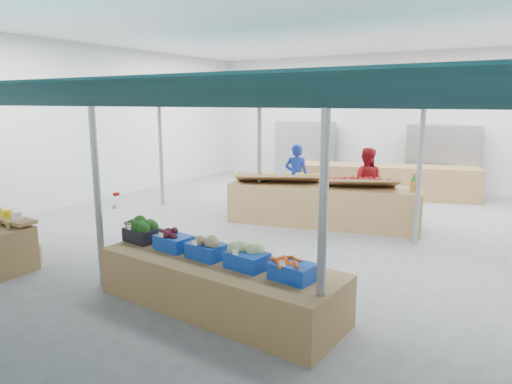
% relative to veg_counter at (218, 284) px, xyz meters
% --- Properties ---
extents(floor, '(13.00, 13.00, 0.00)m').
position_rel_veg_counter_xyz_m(floor, '(-0.92, 3.71, -0.33)').
color(floor, slate).
rests_on(floor, ground).
extents(hall, '(13.00, 13.00, 13.00)m').
position_rel_veg_counter_xyz_m(hall, '(-0.92, 5.15, 2.32)').
color(hall, silver).
rests_on(hall, ground).
extents(pole_grid, '(10.00, 4.60, 3.00)m').
position_rel_veg_counter_xyz_m(pole_grid, '(-0.17, 1.96, 1.48)').
color(pole_grid, gray).
rests_on(pole_grid, floor).
extents(awnings, '(9.50, 7.08, 0.30)m').
position_rel_veg_counter_xyz_m(awnings, '(-0.17, 1.96, 2.45)').
color(awnings, '#0B302D').
rests_on(awnings, pole_grid).
extents(back_shelving_left, '(2.00, 0.50, 2.00)m').
position_rel_veg_counter_xyz_m(back_shelving_left, '(-3.42, 9.71, 0.67)').
color(back_shelving_left, '#B23F33').
rests_on(back_shelving_left, floor).
extents(back_shelving_right, '(2.00, 0.50, 2.00)m').
position_rel_veg_counter_xyz_m(back_shelving_right, '(1.08, 9.71, 0.67)').
color(back_shelving_right, '#B23F33').
rests_on(back_shelving_right, floor).
extents(veg_counter, '(3.45, 1.33, 0.66)m').
position_rel_veg_counter_xyz_m(veg_counter, '(0.00, 0.00, 0.00)').
color(veg_counter, olive).
rests_on(veg_counter, floor).
extents(fruit_counter, '(4.26, 1.90, 0.89)m').
position_rel_veg_counter_xyz_m(fruit_counter, '(-0.51, 4.59, 0.11)').
color(fruit_counter, olive).
rests_on(fruit_counter, floor).
extents(far_counter, '(5.15, 2.54, 0.92)m').
position_rel_veg_counter_xyz_m(far_counter, '(-0.23, 8.31, 0.13)').
color(far_counter, olive).
rests_on(far_counter, floor).
extents(vendor_left, '(0.68, 0.52, 1.66)m').
position_rel_veg_counter_xyz_m(vendor_left, '(-1.71, 5.69, 0.50)').
color(vendor_left, navy).
rests_on(vendor_left, floor).
extents(vendor_right, '(0.93, 0.79, 1.66)m').
position_rel_veg_counter_xyz_m(vendor_right, '(0.09, 5.69, 0.50)').
color(vendor_right, maroon).
rests_on(vendor_right, floor).
extents(crate_broccoli, '(0.54, 0.43, 0.35)m').
position_rel_veg_counter_xyz_m(crate_broccoli, '(-1.46, 0.09, 0.49)').
color(crate_broccoli, black).
rests_on(crate_broccoli, veg_counter).
extents(crate_beets, '(0.54, 0.43, 0.29)m').
position_rel_veg_counter_xyz_m(crate_beets, '(-0.80, 0.05, 0.46)').
color(crate_beets, '#0F39A3').
rests_on(crate_beets, veg_counter).
extents(crate_celeriac, '(0.54, 0.43, 0.31)m').
position_rel_veg_counter_xyz_m(crate_celeriac, '(-0.19, 0.01, 0.47)').
color(crate_celeriac, '#0F39A3').
rests_on(crate_celeriac, veg_counter).
extents(crate_cabbage, '(0.54, 0.43, 0.35)m').
position_rel_veg_counter_xyz_m(crate_cabbage, '(0.47, -0.03, 0.49)').
color(crate_cabbage, '#0F39A3').
rests_on(crate_cabbage, veg_counter).
extents(crate_carrots, '(0.54, 0.43, 0.29)m').
position_rel_veg_counter_xyz_m(crate_carrots, '(1.13, -0.07, 0.44)').
color(crate_carrots, '#0F39A3').
rests_on(crate_carrots, veg_counter).
extents(sparrow, '(0.12, 0.09, 0.11)m').
position_rel_veg_counter_xyz_m(sparrow, '(-1.61, -0.02, 0.58)').
color(sparrow, brown).
rests_on(sparrow, crate_broccoli).
extents(pole_ribbon, '(0.12, 0.12, 0.28)m').
position_rel_veg_counter_xyz_m(pole_ribbon, '(-2.82, 0.83, 0.75)').
color(pole_ribbon, '#AF0E0B').
rests_on(pole_ribbon, pole_grid).
extents(apple_heap_yellow, '(2.01, 1.47, 0.27)m').
position_rel_veg_counter_xyz_m(apple_heap_yellow, '(-1.45, 4.27, 0.72)').
color(apple_heap_yellow, '#997247').
rests_on(apple_heap_yellow, fruit_counter).
extents(apple_heap_red, '(1.65, 1.29, 0.27)m').
position_rel_veg_counter_xyz_m(apple_heap_red, '(0.33, 4.68, 0.72)').
color(apple_heap_red, '#997247').
rests_on(apple_heap_red, fruit_counter).
extents(pineapple, '(0.14, 0.14, 0.39)m').
position_rel_veg_counter_xyz_m(pineapple, '(1.34, 4.92, 0.74)').
color(pineapple, '#8C6019').
rests_on(pineapple, fruit_counter).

